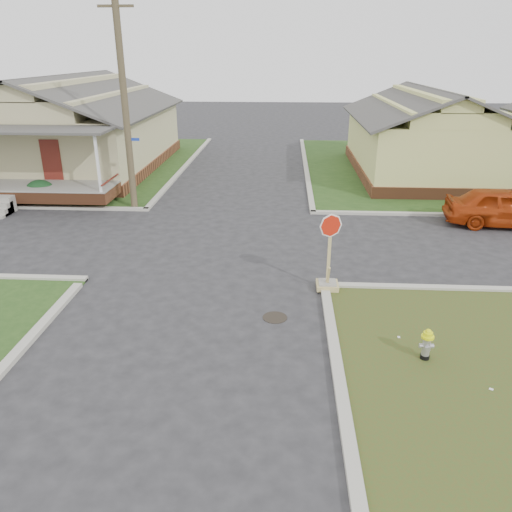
# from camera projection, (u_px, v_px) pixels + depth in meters

# --- Properties ---
(ground) EXTENTS (120.00, 120.00, 0.00)m
(ground) POSITION_uv_depth(u_px,v_px,m) (194.00, 306.00, 13.49)
(ground) COLOR #252527
(ground) RESTS_ON ground
(verge_far_left) EXTENTS (19.00, 19.00, 0.05)m
(verge_far_left) POSITION_uv_depth(u_px,v_px,m) (37.00, 163.00, 30.83)
(verge_far_left) COLOR #234217
(verge_far_left) RESTS_ON ground
(curbs) EXTENTS (80.00, 40.00, 0.12)m
(curbs) POSITION_uv_depth(u_px,v_px,m) (218.00, 241.00, 18.11)
(curbs) COLOR #AEAB9D
(curbs) RESTS_ON ground
(manhole) EXTENTS (0.64, 0.64, 0.01)m
(manhole) POSITION_uv_depth(u_px,v_px,m) (275.00, 317.00, 12.91)
(manhole) COLOR black
(manhole) RESTS_ON ground
(corner_house) EXTENTS (10.10, 15.50, 5.30)m
(corner_house) POSITION_uv_depth(u_px,v_px,m) (70.00, 129.00, 28.59)
(corner_house) COLOR brown
(corner_house) RESTS_ON ground
(side_house_yellow) EXTENTS (7.60, 11.60, 4.70)m
(side_house_yellow) POSITION_uv_depth(u_px,v_px,m) (425.00, 134.00, 27.36)
(side_house_yellow) COLOR brown
(side_house_yellow) RESTS_ON ground
(utility_pole) EXTENTS (1.80, 0.28, 9.00)m
(utility_pole) POSITION_uv_depth(u_px,v_px,m) (124.00, 98.00, 20.18)
(utility_pole) COLOR #463928
(utility_pole) RESTS_ON ground
(fire_hydrant) EXTENTS (0.28, 0.28, 0.75)m
(fire_hydrant) POSITION_uv_depth(u_px,v_px,m) (427.00, 342.00, 10.95)
(fire_hydrant) COLOR black
(fire_hydrant) RESTS_ON ground
(stop_sign) EXTENTS (0.64, 0.62, 2.25)m
(stop_sign) POSITION_uv_depth(u_px,v_px,m) (328.00, 273.00, 14.25)
(stop_sign) COLOR tan
(stop_sign) RESTS_ON ground
(red_sedan) EXTENTS (4.57, 2.20, 1.51)m
(red_sedan) POSITION_uv_depth(u_px,v_px,m) (504.00, 207.00, 19.48)
(red_sedan) COLOR #A4310B
(red_sedan) RESTS_ON ground
(hedge_right) EXTENTS (1.38, 1.13, 1.06)m
(hedge_right) POSITION_uv_depth(u_px,v_px,m) (40.00, 191.00, 22.45)
(hedge_right) COLOR #13341C
(hedge_right) RESTS_ON verge_far_left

